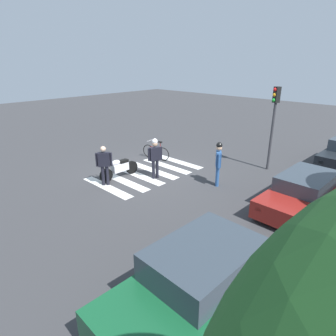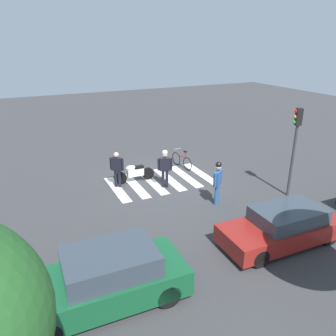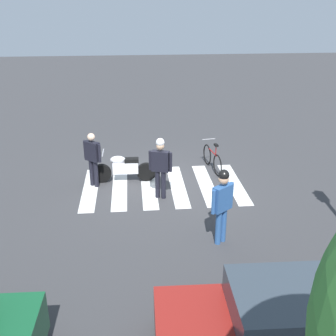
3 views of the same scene
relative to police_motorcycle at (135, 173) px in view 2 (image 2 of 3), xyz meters
name	(u,v)px [view 2 (image 2 of 3)]	position (x,y,z in m)	size (l,w,h in m)	color
ground_plane	(161,181)	(-1.20, 0.48, -0.45)	(60.00, 60.00, 0.00)	#38383A
police_motorcycle	(135,173)	(0.00, 0.00, 0.00)	(2.02, 0.62, 1.02)	black
leaning_bicycle	(182,161)	(-2.96, -0.69, -0.06)	(0.46, 1.71, 1.02)	black
officer_on_foot	(165,166)	(-1.06, 1.23, 0.63)	(0.65, 0.35, 1.84)	black
officer_by_motorcycle	(117,167)	(0.93, 0.24, 0.54)	(0.55, 0.47, 1.72)	black
pedestrian_bystander	(218,180)	(-2.32, 3.71, 0.67)	(0.58, 0.47, 1.90)	#2D5999
crosswalk_stripes	(161,181)	(-1.20, 0.48, -0.44)	(4.95, 3.03, 0.01)	silver
car_maroon_wagon	(283,227)	(-2.75, 7.06, 0.16)	(4.34, 1.82, 1.27)	black
car_green_compact	(105,279)	(3.41, 7.16, 0.27)	(4.43, 1.97, 1.52)	black
traffic_light_pole	(295,138)	(-5.63, 4.38, 2.20)	(0.36, 0.31, 3.92)	#38383D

